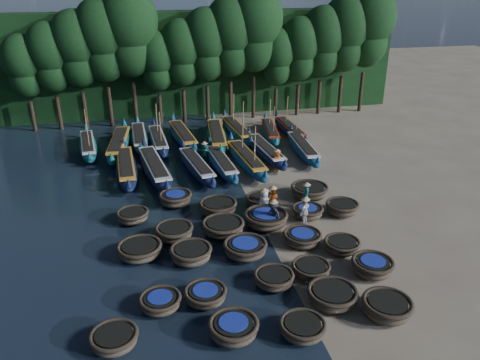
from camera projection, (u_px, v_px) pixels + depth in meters
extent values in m
plane|color=gray|center=(256.00, 213.00, 28.41)|extent=(120.00, 120.00, 0.00)
cube|color=black|center=(201.00, 63.00, 47.36)|extent=(40.00, 3.00, 10.00)
ellipsoid|color=#4E4231|center=(114.00, 340.00, 18.18)|extent=(2.23, 2.23, 0.60)
torus|color=#372D20|center=(114.00, 335.00, 18.06)|extent=(1.92, 1.92, 0.18)
cylinder|color=black|center=(113.00, 334.00, 18.05)|extent=(1.46, 1.46, 0.05)
ellipsoid|color=#4E4231|center=(234.00, 330.00, 18.64)|extent=(1.93, 1.93, 0.69)
torus|color=#372D20|center=(233.00, 324.00, 18.51)|extent=(2.07, 2.07, 0.21)
cylinder|color=black|center=(233.00, 323.00, 18.49)|extent=(1.56, 1.56, 0.06)
cylinder|color=navy|center=(233.00, 322.00, 18.47)|extent=(1.20, 1.20, 0.04)
ellipsoid|color=#4E4231|center=(302.00, 329.00, 18.75)|extent=(2.28, 2.28, 0.59)
torus|color=#372D20|center=(303.00, 324.00, 18.64)|extent=(1.92, 1.92, 0.18)
cylinder|color=black|center=(303.00, 323.00, 18.62)|extent=(1.46, 1.46, 0.05)
ellipsoid|color=#4E4231|center=(332.00, 297.00, 20.57)|extent=(2.79, 2.79, 0.66)
torus|color=#372D20|center=(333.00, 291.00, 20.44)|extent=(2.26, 2.26, 0.20)
cylinder|color=black|center=(333.00, 291.00, 20.42)|extent=(1.73, 1.73, 0.06)
ellipsoid|color=#4E4231|center=(387.00, 309.00, 19.78)|extent=(2.55, 2.55, 0.72)
torus|color=#372D20|center=(388.00, 303.00, 19.65)|extent=(2.18, 2.18, 0.22)
cylinder|color=black|center=(388.00, 302.00, 19.63)|extent=(1.65, 1.65, 0.07)
ellipsoid|color=#4E4231|center=(160.00, 303.00, 20.22)|extent=(2.26, 2.26, 0.59)
torus|color=#372D20|center=(160.00, 298.00, 20.10)|extent=(1.86, 1.86, 0.18)
cylinder|color=black|center=(160.00, 298.00, 20.09)|extent=(1.41, 1.41, 0.05)
cylinder|color=navy|center=(160.00, 297.00, 20.07)|extent=(1.08, 1.08, 0.04)
ellipsoid|color=#4E4231|center=(206.00, 296.00, 20.66)|extent=(2.33, 2.33, 0.59)
torus|color=#372D20|center=(205.00, 291.00, 20.55)|extent=(1.92, 1.92, 0.18)
cylinder|color=black|center=(205.00, 290.00, 20.54)|extent=(1.46, 1.46, 0.05)
cylinder|color=navy|center=(205.00, 290.00, 20.52)|extent=(1.12, 1.12, 0.04)
ellipsoid|color=#4E4231|center=(274.00, 280.00, 21.75)|extent=(1.79, 1.79, 0.60)
torus|color=#372D20|center=(274.00, 275.00, 21.64)|extent=(1.91, 1.91, 0.18)
cylinder|color=black|center=(274.00, 274.00, 21.62)|extent=(1.45, 1.45, 0.05)
ellipsoid|color=#4E4231|center=(311.00, 270.00, 22.49)|extent=(1.92, 1.92, 0.56)
torus|color=#372D20|center=(311.00, 266.00, 22.39)|extent=(1.89, 1.89, 0.17)
cylinder|color=black|center=(311.00, 265.00, 22.37)|extent=(1.45, 1.45, 0.05)
ellipsoid|color=#4E4231|center=(372.00, 268.00, 22.55)|extent=(2.53, 2.53, 0.70)
torus|color=#372D20|center=(373.00, 262.00, 22.42)|extent=(2.08, 2.08, 0.21)
cylinder|color=black|center=(373.00, 261.00, 22.40)|extent=(1.57, 1.57, 0.06)
cylinder|color=navy|center=(373.00, 261.00, 22.38)|extent=(1.21, 1.21, 0.04)
ellipsoid|color=#4E4231|center=(140.00, 251.00, 23.90)|extent=(2.72, 2.72, 0.68)
torus|color=#372D20|center=(139.00, 246.00, 23.77)|extent=(2.31, 2.31, 0.21)
cylinder|color=black|center=(139.00, 245.00, 23.76)|extent=(1.77, 1.77, 0.06)
ellipsoid|color=#4E4231|center=(191.00, 255.00, 23.52)|extent=(2.51, 2.51, 0.74)
torus|color=#372D20|center=(191.00, 249.00, 23.38)|extent=(2.16, 2.16, 0.23)
cylinder|color=black|center=(191.00, 249.00, 23.36)|extent=(1.63, 1.63, 0.07)
ellipsoid|color=#4E4231|center=(245.00, 250.00, 24.02)|extent=(2.36, 2.36, 0.71)
torus|color=#372D20|center=(245.00, 244.00, 23.89)|extent=(2.29, 2.29, 0.21)
cylinder|color=black|center=(245.00, 244.00, 23.87)|extent=(1.74, 1.74, 0.06)
cylinder|color=navy|center=(245.00, 243.00, 23.85)|extent=(1.34, 1.34, 0.04)
ellipsoid|color=#4E4231|center=(302.00, 239.00, 25.09)|extent=(2.18, 2.18, 0.61)
torus|color=#372D20|center=(303.00, 234.00, 24.97)|extent=(2.09, 2.09, 0.19)
cylinder|color=black|center=(303.00, 234.00, 24.96)|extent=(1.60, 1.60, 0.06)
cylinder|color=navy|center=(303.00, 233.00, 24.94)|extent=(1.23, 1.23, 0.04)
ellipsoid|color=#4E4231|center=(342.00, 246.00, 24.43)|extent=(2.15, 2.15, 0.57)
torus|color=#372D20|center=(342.00, 242.00, 24.32)|extent=(1.92, 1.92, 0.17)
cylinder|color=black|center=(342.00, 241.00, 24.31)|extent=(1.47, 1.47, 0.05)
ellipsoid|color=#4E4231|center=(174.00, 234.00, 25.45)|extent=(2.43, 2.43, 0.75)
torus|color=#372D20|center=(174.00, 228.00, 25.31)|extent=(2.12, 2.12, 0.23)
cylinder|color=black|center=(174.00, 227.00, 25.29)|extent=(1.59, 1.59, 0.07)
ellipsoid|color=#4E4231|center=(223.00, 229.00, 25.99)|extent=(2.46, 2.46, 0.72)
torus|color=#372D20|center=(223.00, 223.00, 25.85)|extent=(2.39, 2.39, 0.22)
cylinder|color=black|center=(223.00, 223.00, 25.83)|extent=(1.82, 1.82, 0.07)
ellipsoid|color=#4E4231|center=(266.00, 220.00, 26.83)|extent=(3.03, 3.03, 0.76)
torus|color=#372D20|center=(266.00, 215.00, 26.69)|extent=(2.56, 2.56, 0.23)
cylinder|color=black|center=(266.00, 214.00, 26.67)|extent=(1.96, 1.96, 0.07)
cylinder|color=navy|center=(266.00, 213.00, 26.65)|extent=(1.50, 1.50, 0.05)
ellipsoid|color=#4E4231|center=(307.00, 213.00, 27.84)|extent=(2.10, 2.10, 0.60)
torus|color=#372D20|center=(308.00, 209.00, 27.73)|extent=(1.89, 1.89, 0.18)
cylinder|color=black|center=(308.00, 208.00, 27.71)|extent=(1.43, 1.43, 0.05)
cylinder|color=navy|center=(308.00, 207.00, 27.70)|extent=(1.10, 1.10, 0.04)
ellipsoid|color=#4E4231|center=(342.00, 209.00, 28.16)|extent=(1.92, 1.92, 0.70)
torus|color=#372D20|center=(342.00, 204.00, 28.02)|extent=(2.02, 2.02, 0.21)
cylinder|color=black|center=(343.00, 204.00, 28.01)|extent=(1.52, 1.52, 0.06)
ellipsoid|color=#4E4231|center=(133.00, 217.00, 27.30)|extent=(2.25, 2.25, 0.64)
torus|color=#372D20|center=(132.00, 213.00, 27.17)|extent=(1.89, 1.89, 0.19)
cylinder|color=black|center=(132.00, 212.00, 27.16)|extent=(1.42, 1.42, 0.06)
ellipsoid|color=#4E4231|center=(176.00, 200.00, 29.28)|extent=(2.09, 2.09, 0.72)
torus|color=#372D20|center=(175.00, 195.00, 29.14)|extent=(2.08, 2.08, 0.22)
cylinder|color=black|center=(175.00, 194.00, 29.12)|extent=(1.56, 1.56, 0.07)
cylinder|color=navy|center=(175.00, 194.00, 29.10)|extent=(1.20, 1.20, 0.04)
ellipsoid|color=#4E4231|center=(218.00, 208.00, 28.20)|extent=(2.19, 2.19, 0.73)
torus|color=#372D20|center=(218.00, 203.00, 28.06)|extent=(2.31, 2.31, 0.22)
cylinder|color=black|center=(218.00, 203.00, 28.05)|extent=(1.75, 1.75, 0.07)
ellipsoid|color=#4E4231|center=(260.00, 201.00, 29.20)|extent=(2.08, 2.08, 0.60)
torus|color=#372D20|center=(260.00, 197.00, 29.08)|extent=(1.88, 1.88, 0.18)
cylinder|color=black|center=(260.00, 197.00, 29.07)|extent=(1.42, 1.42, 0.05)
ellipsoid|color=#4E4231|center=(309.00, 192.00, 30.27)|extent=(2.61, 2.61, 0.74)
torus|color=#372D20|center=(310.00, 187.00, 30.13)|extent=(2.47, 2.47, 0.22)
cylinder|color=black|center=(310.00, 187.00, 30.11)|extent=(1.88, 1.88, 0.07)
ellipsoid|color=#101D3B|center=(126.00, 168.00, 33.60)|extent=(1.90, 8.33, 1.03)
cone|color=#101D3B|center=(123.00, 141.00, 36.88)|extent=(0.45, 0.45, 0.62)
cone|color=#101D3B|center=(128.00, 183.00, 29.79)|extent=(0.45, 0.45, 0.52)
cube|color=orange|center=(126.00, 163.00, 33.42)|extent=(1.41, 6.45, 0.12)
cube|color=black|center=(126.00, 161.00, 33.39)|extent=(1.09, 5.61, 0.10)
ellipsoid|color=#101D3B|center=(155.00, 169.00, 33.46)|extent=(2.80, 8.87, 1.09)
cone|color=#101D3B|center=(144.00, 141.00, 36.82)|extent=(0.48, 0.48, 0.65)
cone|color=#101D3B|center=(167.00, 183.00, 29.55)|extent=(0.48, 0.48, 0.55)
cube|color=silver|center=(154.00, 163.00, 33.27)|extent=(2.10, 6.86, 0.13)
cube|color=black|center=(154.00, 161.00, 33.24)|extent=(1.68, 5.95, 0.11)
ellipsoid|color=#101D3B|center=(197.00, 167.00, 33.93)|extent=(2.63, 7.91, 0.97)
cone|color=#101D3B|center=(183.00, 142.00, 36.90)|extent=(0.43, 0.43, 0.58)
cone|color=#101D3B|center=(213.00, 179.00, 30.47)|extent=(0.43, 0.43, 0.49)
cube|color=silver|center=(197.00, 161.00, 33.77)|extent=(1.97, 6.12, 0.12)
cube|color=black|center=(197.00, 160.00, 33.73)|extent=(1.59, 5.31, 0.10)
ellipsoid|color=navy|center=(221.00, 164.00, 34.48)|extent=(2.00, 7.65, 0.95)
cone|color=navy|center=(210.00, 140.00, 37.45)|extent=(0.42, 0.42, 0.57)
cone|color=navy|center=(236.00, 176.00, 31.03)|extent=(0.42, 0.42, 0.47)
cube|color=silver|center=(221.00, 159.00, 34.32)|extent=(1.48, 5.92, 0.11)
cube|color=black|center=(221.00, 158.00, 34.29)|extent=(1.17, 5.15, 0.09)
ellipsoid|color=navy|center=(246.00, 160.00, 35.00)|extent=(2.27, 8.47, 1.05)
cone|color=navy|center=(231.00, 135.00, 38.28)|extent=(0.46, 0.46, 0.63)
cone|color=navy|center=(265.00, 173.00, 31.19)|extent=(0.46, 0.46, 0.52)
cube|color=orange|center=(246.00, 155.00, 34.83)|extent=(1.69, 6.56, 0.13)
cube|color=black|center=(246.00, 154.00, 34.79)|extent=(1.33, 5.70, 0.10)
cylinder|color=#997F4C|center=(243.00, 134.00, 35.45)|extent=(0.07, 0.25, 2.93)
cylinder|color=#997F4C|center=(255.00, 146.00, 32.98)|extent=(0.07, 0.25, 2.93)
plane|color=red|center=(257.00, 128.00, 32.51)|extent=(0.00, 0.37, 0.37)
ellipsoid|color=#101D3B|center=(265.00, 152.00, 36.76)|extent=(2.29, 8.13, 1.00)
cone|color=#101D3B|center=(249.00, 129.00, 39.89)|extent=(0.44, 0.44, 0.60)
cone|color=#101D3B|center=(285.00, 162.00, 33.13)|extent=(0.44, 0.44, 0.50)
cube|color=silver|center=(265.00, 146.00, 36.59)|extent=(1.71, 6.29, 0.12)
cube|color=black|center=(265.00, 146.00, 36.56)|extent=(1.36, 5.47, 0.10)
ellipsoid|color=navy|center=(303.00, 149.00, 37.34)|extent=(1.88, 7.95, 0.99)
cone|color=navy|center=(291.00, 127.00, 40.54)|extent=(0.43, 0.43, 0.59)
cone|color=navy|center=(318.00, 159.00, 33.63)|extent=(0.43, 0.43, 0.49)
cube|color=silver|center=(303.00, 144.00, 37.17)|extent=(1.39, 6.16, 0.12)
cube|color=black|center=(303.00, 143.00, 37.14)|extent=(1.08, 5.36, 0.10)
ellipsoid|color=#0F555A|center=(88.00, 146.00, 37.94)|extent=(2.23, 7.65, 0.94)
cone|color=#0F555A|center=(86.00, 126.00, 40.87)|extent=(0.42, 0.42, 0.57)
cone|color=#0F555A|center=(89.00, 155.00, 34.53)|extent=(0.42, 0.42, 0.47)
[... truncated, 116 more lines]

